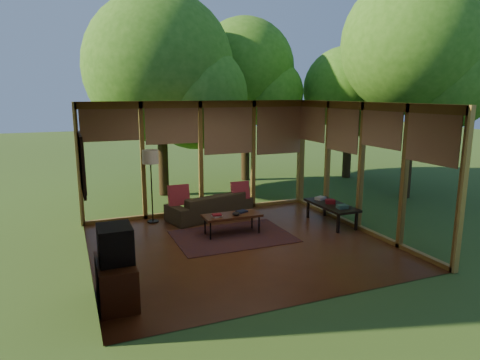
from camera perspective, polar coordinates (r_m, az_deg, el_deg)
name	(u,v)px	position (r m, az deg, el deg)	size (l,w,h in m)	color
floor	(240,245)	(8.33, 0.06, -8.68)	(5.50, 5.50, 0.00)	#5D2F18
ceiling	(241,103)	(7.82, 0.07, 10.22)	(5.50, 5.50, 0.00)	white
wall_left	(84,189)	(7.39, -20.05, -1.12)	(0.04, 5.00, 2.70)	beige
wall_front	(312,210)	(5.80, 9.55, -3.94)	(5.50, 0.04, 2.70)	beige
window_wall_back	(201,158)	(10.29, -5.25, 2.95)	(5.50, 0.12, 2.70)	olive
window_wall_right	(361,167)	(9.35, 15.85, 1.68)	(0.12, 5.00, 2.70)	olive
exterior_lawn	(341,161)	(19.00, 13.31, 2.49)	(40.00, 40.00, 0.00)	#375620
tree_nw	(159,68)	(12.27, -10.70, 14.46)	(4.09, 4.09, 5.60)	#352513
tree_ne	(245,68)	(14.29, 0.61, 14.66)	(3.20, 3.20, 5.27)	#352513
tree_se	(412,45)	(12.55, 22.00, 16.38)	(3.70, 3.70, 5.97)	#352513
tree_far	(346,90)	(14.96, 13.91, 11.60)	(2.80, 2.80, 4.40)	#352513
rug	(233,236)	(8.81, -1.00, -7.50)	(2.34, 1.66, 0.01)	maroon
sofa	(210,205)	(10.05, -4.05, -3.40)	(2.01, 0.78, 0.59)	#3C311E
pillow_left	(179,195)	(9.73, -8.18, -2.05)	(0.47, 0.16, 0.47)	maroon
pillow_right	(240,191)	(10.19, 0.02, -1.43)	(0.43, 0.14, 0.43)	maroon
ct_book_lower	(217,216)	(8.66, -3.11, -4.85)	(0.19, 0.14, 0.03)	#AEA79E
ct_book_upper	(217,215)	(8.65, -3.11, -4.65)	(0.18, 0.14, 0.03)	maroon
ct_book_side	(242,211)	(8.98, 0.24, -4.21)	(0.22, 0.16, 0.03)	black
ct_bowl	(236,214)	(8.74, -0.52, -4.52)	(0.16, 0.16, 0.07)	black
media_cabinet	(116,281)	(6.37, -16.20, -12.83)	(0.50, 1.00, 0.60)	#512716
television	(115,244)	(6.17, -16.30, -8.15)	(0.45, 0.55, 0.50)	black
console_book_a	(342,207)	(9.41, 13.48, -3.47)	(0.22, 0.16, 0.08)	#345B50
console_book_b	(330,202)	(9.76, 11.94, -2.82)	(0.20, 0.15, 0.09)	maroon
console_book_c	(320,198)	(10.09, 10.67, -2.39)	(0.23, 0.17, 0.06)	#AEA79E
floor_lamp	(150,161)	(9.64, -11.85, 2.50)	(0.36, 0.36, 1.65)	black
coffee_table	(232,216)	(8.83, -1.07, -4.82)	(1.20, 0.50, 0.43)	#512716
side_console	(331,206)	(9.74, 12.09, -3.40)	(0.60, 1.40, 0.46)	black
wall_painting	(82,164)	(8.74, -20.32, 2.06)	(0.06, 1.35, 1.15)	black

